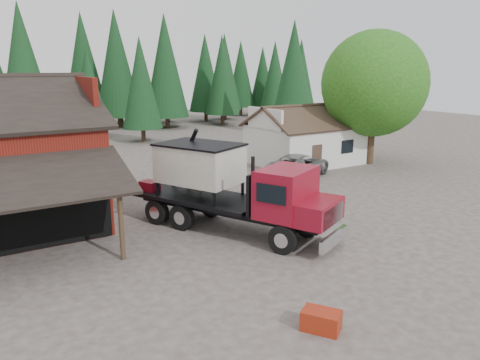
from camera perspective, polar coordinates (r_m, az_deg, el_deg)
ground at (r=20.09m, az=3.44°, el=-8.22°), size 120.00×120.00×0.00m
farmhouse at (r=37.36m, az=8.04°, el=4.61°), size 8.60×6.42×4.65m
deciduous_tree at (r=37.58m, az=16.07°, el=10.78°), size 8.00×8.00×10.20m
conifer_backdrop at (r=58.59m, az=-21.42°, el=5.43°), size 76.00×16.00×16.00m
near_pine_b at (r=48.18m, az=-11.99°, el=11.52°), size 3.96×3.96×10.40m
near_pine_c at (r=52.67m, az=6.54°, el=12.98°), size 4.84×4.84×12.40m
near_pine_d at (r=49.56m, az=-24.92°, el=12.37°), size 5.28×5.28×13.40m
feed_truck at (r=21.46m, az=-1.16°, el=-0.73°), size 6.72×10.36×4.59m
silver_car at (r=32.77m, az=7.17°, el=1.81°), size 6.31×4.68×1.59m
equip_box at (r=14.39m, az=9.86°, el=-16.52°), size 1.19×1.30×0.60m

